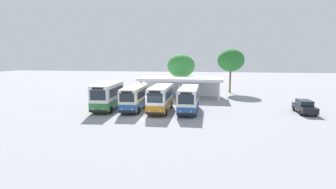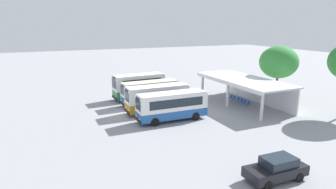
# 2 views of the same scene
# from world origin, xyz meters

# --- Properties ---
(ground_plane) EXTENTS (180.00, 180.00, 0.00)m
(ground_plane) POSITION_xyz_m (0.00, 0.00, 0.00)
(ground_plane) COLOR #939399
(city_bus_nearest_orange) EXTENTS (2.76, 7.28, 3.45)m
(city_bus_nearest_orange) POSITION_xyz_m (-6.51, 3.45, 1.90)
(city_bus_nearest_orange) COLOR black
(city_bus_nearest_orange) RESTS_ON ground
(city_bus_second_in_row) EXTENTS (2.49, 7.68, 3.06)m
(city_bus_second_in_row) POSITION_xyz_m (-3.00, 3.85, 1.70)
(city_bus_second_in_row) COLOR black
(city_bus_second_in_row) RESTS_ON ground
(city_bus_middle_cream) EXTENTS (2.32, 7.57, 3.22)m
(city_bus_middle_cream) POSITION_xyz_m (0.50, 3.43, 1.78)
(city_bus_middle_cream) COLOR black
(city_bus_middle_cream) RESTS_ON ground
(city_bus_fourth_amber) EXTENTS (2.29, 7.79, 3.11)m
(city_bus_fourth_amber) POSITION_xyz_m (4.01, 3.73, 1.73)
(city_bus_fourth_amber) COLOR black
(city_bus_fourth_amber) RESTS_ON ground
(parked_car_flank) EXTENTS (1.91, 4.28, 1.62)m
(parked_car_flank) POSITION_xyz_m (18.07, 4.99, 0.83)
(parked_car_flank) COLOR black
(parked_car_flank) RESTS_ON ground
(terminal_canopy) EXTENTS (13.81, 5.79, 3.40)m
(terminal_canopy) POSITION_xyz_m (1.81, 15.58, 2.66)
(terminal_canopy) COLOR silver
(terminal_canopy) RESTS_ON ground
(waiting_chair_end_by_column) EXTENTS (0.44, 0.44, 0.86)m
(waiting_chair_end_by_column) POSITION_xyz_m (-0.18, 14.52, 0.52)
(waiting_chair_end_by_column) COLOR slate
(waiting_chair_end_by_column) RESTS_ON ground
(waiting_chair_second_from_end) EXTENTS (0.44, 0.44, 0.86)m
(waiting_chair_second_from_end) POSITION_xyz_m (0.55, 14.53, 0.52)
(waiting_chair_second_from_end) COLOR slate
(waiting_chair_second_from_end) RESTS_ON ground
(waiting_chair_middle_seat) EXTENTS (0.44, 0.44, 0.86)m
(waiting_chair_middle_seat) POSITION_xyz_m (1.28, 14.64, 0.52)
(waiting_chair_middle_seat) COLOR slate
(waiting_chair_middle_seat) RESTS_ON ground
(waiting_chair_fourth_seat) EXTENTS (0.44, 0.44, 0.86)m
(waiting_chair_fourth_seat) POSITION_xyz_m (2.00, 14.57, 0.52)
(waiting_chair_fourth_seat) COLOR slate
(waiting_chair_fourth_seat) RESTS_ON ground
(waiting_chair_fifth_seat) EXTENTS (0.44, 0.44, 0.86)m
(waiting_chair_fifth_seat) POSITION_xyz_m (2.73, 14.56, 0.52)
(waiting_chair_fifth_seat) COLOR slate
(waiting_chair_fifth_seat) RESTS_ON ground
(waiting_chair_far_end_seat) EXTENTS (0.44, 0.44, 0.86)m
(waiting_chair_far_end_seat) POSITION_xyz_m (3.46, 14.53, 0.52)
(waiting_chair_far_end_seat) COLOR slate
(waiting_chair_far_end_seat) RESTS_ON ground
(roadside_tree_behind_canopy) EXTENTS (5.24, 5.24, 7.38)m
(roadside_tree_behind_canopy) POSITION_xyz_m (1.21, 21.25, 5.14)
(roadside_tree_behind_canopy) COLOR brown
(roadside_tree_behind_canopy) RESTS_ON ground
(roadside_tree_east_of_canopy) EXTENTS (5.05, 5.05, 8.38)m
(roadside_tree_east_of_canopy) POSITION_xyz_m (10.60, 22.59, 6.22)
(roadside_tree_east_of_canopy) COLOR brown
(roadside_tree_east_of_canopy) RESTS_ON ground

